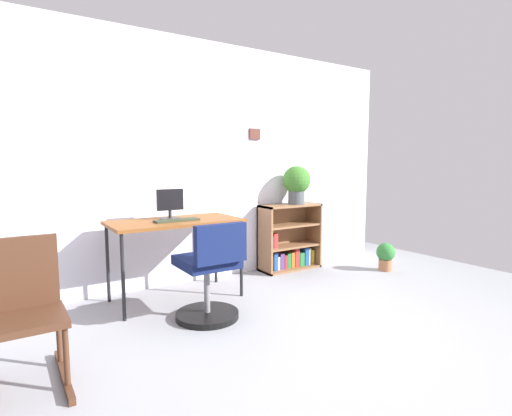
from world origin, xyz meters
The scene contains 10 objects.
ground_plane centered at (0.00, 0.00, 0.00)m, with size 6.24×6.24×0.00m, color gray.
wall_back centered at (0.00, 2.15, 1.28)m, with size 5.20×0.12×2.56m.
desk centered at (-0.47, 1.66, 0.70)m, with size 1.19×0.61×0.75m.
monitor centered at (-0.49, 1.73, 0.88)m, with size 0.25×0.19×0.28m.
keyboard centered at (-0.49, 1.58, 0.76)m, with size 0.41×0.13×0.02m, color #2F3724.
office_chair centered at (-0.44, 1.02, 0.36)m, with size 0.52×0.55×0.82m.
rocking_chair centered at (-1.74, 0.77, 0.43)m, with size 0.42×0.64×0.85m.
bookshelf_low centered at (1.07, 1.95, 0.34)m, with size 0.76×0.30×0.79m.
potted_plant_on_shelf centered at (1.16, 1.90, 1.05)m, with size 0.33×0.33×0.46m.
potted_plant_floor centered at (1.99, 1.24, 0.19)m, with size 0.22×0.22×0.33m.
Camera 1 is at (-1.81, -1.77, 1.27)m, focal length 27.64 mm.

